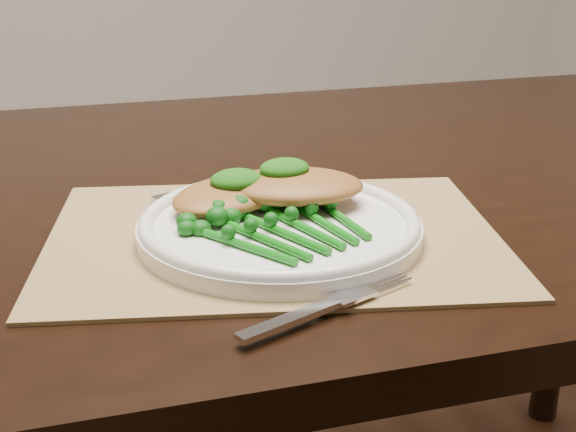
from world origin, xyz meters
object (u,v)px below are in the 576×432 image
object	(u,v)px
dinner_plate	(280,226)
chicken_fillet_left	(228,195)
placemat	(274,236)
broccolini_bundle	(293,230)
dining_table	(264,432)

from	to	relation	value
dinner_plate	chicken_fillet_left	distance (m)	0.07
placemat	broccolini_bundle	world-z (taller)	broccolini_bundle
dining_table	placemat	distance (m)	0.42
placemat	dinner_plate	world-z (taller)	dinner_plate
placemat	dinner_plate	size ratio (longest dim) A/B	1.59
chicken_fillet_left	dining_table	bearing A→B (deg)	30.68
dining_table	dinner_plate	world-z (taller)	dinner_plate
dining_table	dinner_plate	xyz separation A→B (m)	(-0.05, -0.20, 0.39)
dining_table	chicken_fillet_left	xyz separation A→B (m)	(-0.08, -0.14, 0.41)
dining_table	dinner_plate	size ratio (longest dim) A/B	5.99
placemat	broccolini_bundle	size ratio (longest dim) A/B	2.31
dining_table	broccolini_bundle	bearing A→B (deg)	-96.95
chicken_fillet_left	broccolini_bundle	size ratio (longest dim) A/B	0.68
dining_table	placemat	bearing A→B (deg)	-100.64
dinner_plate	broccolini_bundle	xyz separation A→B (m)	(0.00, -0.03, 0.01)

